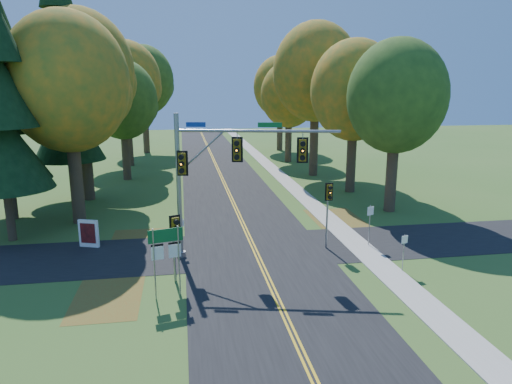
{
  "coord_description": "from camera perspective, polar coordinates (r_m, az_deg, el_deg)",
  "views": [
    {
      "loc": [
        -3.93,
        -22.86,
        9.26
      ],
      "look_at": [
        0.26,
        2.98,
        3.2
      ],
      "focal_mm": 32.0,
      "sensor_mm": 36.0,
      "label": 1
    }
  ],
  "objects": [
    {
      "name": "tree_w_b",
      "position": [
        39.93,
        -21.09,
        13.78
      ],
      "size": [
        8.6,
        8.6,
        15.38
      ],
      "color": "#38281C",
      "rests_on": "ground"
    },
    {
      "name": "tree_e_c",
      "position": [
        48.58,
        7.56,
        14.58
      ],
      "size": [
        8.8,
        8.8,
        15.79
      ],
      "color": "#38281C",
      "rests_on": "ground"
    },
    {
      "name": "pine_b",
      "position": [
        35.96,
        -29.27,
        9.66
      ],
      "size": [
        5.6,
        5.6,
        17.31
      ],
      "color": "#38281C",
      "rests_on": "ground"
    },
    {
      "name": "tree_w_e",
      "position": [
        67.14,
        -13.86,
        13.36
      ],
      "size": [
        8.4,
        8.4,
        14.97
      ],
      "color": "#38281C",
      "rests_on": "ground"
    },
    {
      "name": "road_main",
      "position": [
        24.97,
        0.51,
        -8.71
      ],
      "size": [
        8.0,
        160.0,
        0.02
      ],
      "primitive_type": "cube",
      "color": "black",
      "rests_on": "ground"
    },
    {
      "name": "pine_c",
      "position": [
        39.91,
        -22.93,
        12.66
      ],
      "size": [
        5.6,
        5.6,
        20.56
      ],
      "color": "#38281C",
      "rests_on": "ground"
    },
    {
      "name": "leaf_patch_w_far",
      "position": [
        22.2,
        -18.0,
        -12.28
      ],
      "size": [
        3.0,
        5.0,
        0.0
      ],
      "primitive_type": "cube",
      "color": "brown",
      "rests_on": "ground"
    },
    {
      "name": "tree_e_b",
      "position": [
        41.23,
        12.26,
        12.24
      ],
      "size": [
        7.6,
        7.6,
        13.33
      ],
      "color": "#38281C",
      "rests_on": "ground"
    },
    {
      "name": "ground",
      "position": [
        24.98,
        0.51,
        -8.73
      ],
      "size": [
        160.0,
        160.0,
        0.0
      ],
      "primitive_type": "plane",
      "color": "#355C20",
      "rests_on": "ground"
    },
    {
      "name": "tree_e_d",
      "position": [
        57.28,
        4.2,
        11.98
      ],
      "size": [
        7.0,
        7.0,
        12.32
      ],
      "color": "#38281C",
      "rests_on": "ground"
    },
    {
      "name": "leaf_patch_e",
      "position": [
        32.15,
        10.73,
        -3.93
      ],
      "size": [
        3.5,
        8.0,
        0.0
      ],
      "primitive_type": "cube",
      "color": "brown",
      "rests_on": "ground"
    },
    {
      "name": "traffic_mast",
      "position": [
        24.15,
        -4.76,
        3.07
      ],
      "size": [
        8.56,
        2.2,
        7.93
      ],
      "rotation": [
        0.0,
        0.0,
        -0.22
      ],
      "color": "gray",
      "rests_on": "ground"
    },
    {
      "name": "centerline_right",
      "position": [
        24.98,
        0.74,
        -8.66
      ],
      "size": [
        0.1,
        160.0,
        0.01
      ],
      "primitive_type": "cube",
      "color": "gold",
      "rests_on": "road_main"
    },
    {
      "name": "info_kiosk",
      "position": [
        28.65,
        -20.18,
        -4.91
      ],
      "size": [
        1.19,
        0.55,
        1.67
      ],
      "rotation": [
        0.0,
        0.0,
        -0.33
      ],
      "color": "white",
      "rests_on": "ground"
    },
    {
      "name": "centerline_left",
      "position": [
        24.95,
        0.28,
        -8.69
      ],
      "size": [
        0.1,
        160.0,
        0.01
      ],
      "primitive_type": "cube",
      "color": "gold",
      "rests_on": "road_main"
    },
    {
      "name": "sidewalk_east",
      "position": [
        26.65,
        13.89,
        -7.62
      ],
      "size": [
        1.6,
        160.0,
        0.06
      ],
      "primitive_type": "cube",
      "color": "#9E998E",
      "rests_on": "ground"
    },
    {
      "name": "reg_sign_e_north",
      "position": [
        27.66,
        14.06,
        -3.2
      ],
      "size": [
        0.46,
        0.21,
        2.5
      ],
      "rotation": [
        0.0,
        0.0,
        0.38
      ],
      "color": "gray",
      "rests_on": "ground"
    },
    {
      "name": "reg_sign_e_south",
      "position": [
        24.45,
        18.02,
        -6.46
      ],
      "size": [
        0.38,
        0.13,
        2.0
      ],
      "rotation": [
        0.0,
        0.0,
        0.27
      ],
      "color": "gray",
      "rests_on": "ground"
    },
    {
      "name": "reg_sign_w",
      "position": [
        26.06,
        -9.39,
        -4.65
      ],
      "size": [
        0.38,
        0.18,
        2.08
      ],
      "rotation": [
        0.0,
        0.0,
        0.41
      ],
      "color": "gray",
      "rests_on": "ground"
    },
    {
      "name": "tree_w_d",
      "position": [
        56.39,
        -15.94,
        13.08
      ],
      "size": [
        8.2,
        8.2,
        14.56
      ],
      "color": "#38281C",
      "rests_on": "ground"
    },
    {
      "name": "leaf_patch_w_near",
      "position": [
        28.53,
        -13.95,
        -6.29
      ],
      "size": [
        4.0,
        6.0,
        0.0
      ],
      "primitive_type": "cube",
      "color": "brown",
      "rests_on": "ground"
    },
    {
      "name": "east_signal_pole",
      "position": [
        26.32,
        9.06,
        -0.9
      ],
      "size": [
        0.46,
        0.53,
        3.95
      ],
      "rotation": [
        0.0,
        0.0,
        -0.02
      ],
      "color": "gray",
      "rests_on": "ground"
    },
    {
      "name": "ped_signal_pole",
      "position": [
        21.97,
        -10.09,
        -5.03
      ],
      "size": [
        0.51,
        0.62,
        3.39
      ],
      "rotation": [
        0.0,
        0.0,
        0.36
      ],
      "color": "gray",
      "rests_on": "ground"
    },
    {
      "name": "tree_e_a",
      "position": [
        35.23,
        17.23,
        11.28
      ],
      "size": [
        7.2,
        7.2,
        12.73
      ],
      "color": "#38281C",
      "rests_on": "ground"
    },
    {
      "name": "tree_w_c",
      "position": [
        47.68,
        -16.26,
        10.95
      ],
      "size": [
        6.8,
        6.8,
        11.91
      ],
      "color": "#38281C",
      "rests_on": "ground"
    },
    {
      "name": "tree_w_a",
      "position": [
        33.04,
        -22.35,
        12.48
      ],
      "size": [
        8.0,
        8.0,
        14.15
      ],
      "color": "#38281C",
      "rests_on": "ground"
    },
    {
      "name": "road_cross",
      "position": [
        26.82,
        -0.21,
        -7.14
      ],
      "size": [
        60.0,
        6.0,
        0.02
      ],
      "primitive_type": "cube",
      "color": "black",
      "rests_on": "ground"
    },
    {
      "name": "tree_e_e",
      "position": [
        67.98,
        3.1,
        12.96
      ],
      "size": [
        7.8,
        7.8,
        13.74
      ],
      "color": "#38281C",
      "rests_on": "ground"
    },
    {
      "name": "route_sign_cluster",
      "position": [
        20.61,
        -11.18,
        -6.91
      ],
      "size": [
        1.5,
        0.41,
        3.29
      ],
      "rotation": [
        0.0,
        0.0,
        0.24
      ],
      "color": "gray",
      "rests_on": "ground"
    }
  ]
}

